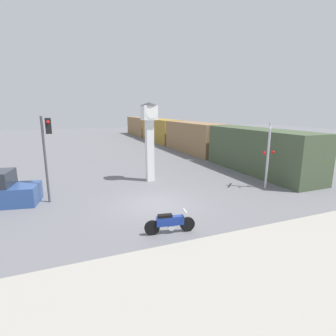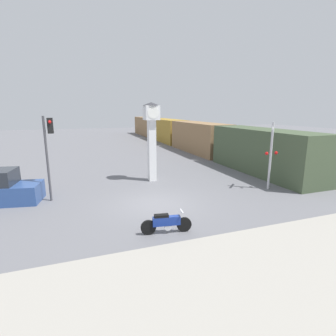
{
  "view_description": "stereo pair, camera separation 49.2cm",
  "coord_description": "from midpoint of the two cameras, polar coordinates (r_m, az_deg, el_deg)",
  "views": [
    {
      "loc": [
        -4.27,
        -12.3,
        4.85
      ],
      "look_at": [
        0.82,
        0.35,
        1.8
      ],
      "focal_mm": 28.0,
      "sensor_mm": 36.0,
      "label": 1
    },
    {
      "loc": [
        -3.81,
        -12.47,
        4.85
      ],
      "look_at": [
        0.82,
        0.35,
        1.8
      ],
      "focal_mm": 28.0,
      "sensor_mm": 36.0,
      "label": 2
    }
  ],
  "objects": [
    {
      "name": "ground_plane",
      "position": [
        13.9,
        -3.64,
        -7.85
      ],
      "size": [
        120.0,
        120.0,
        0.0
      ],
      "primitive_type": "plane",
      "color": "slate"
    },
    {
      "name": "sidewalk_strip",
      "position": [
        8.06,
        14.65,
        -24.42
      ],
      "size": [
        36.0,
        6.0,
        0.1
      ],
      "color": "#9E998E",
      "rests_on": "ground_plane"
    },
    {
      "name": "motorcycle",
      "position": [
        10.66,
        -0.95,
        -11.86
      ],
      "size": [
        2.05,
        0.53,
        0.91
      ],
      "rotation": [
        0.0,
        0.0,
        -0.16
      ],
      "color": "black",
      "rests_on": "ground_plane"
    },
    {
      "name": "clock_tower",
      "position": [
        17.81,
        -4.88,
        8.16
      ],
      "size": [
        1.14,
        1.14,
        5.32
      ],
      "color": "white",
      "rests_on": "ground_plane"
    },
    {
      "name": "freight_train",
      "position": [
        35.79,
        1.15,
        7.55
      ],
      "size": [
        2.8,
        43.62,
        3.4
      ],
      "color": "#425138",
      "rests_on": "ground_plane"
    },
    {
      "name": "traffic_light",
      "position": [
        14.97,
        -25.75,
        4.66
      ],
      "size": [
        0.5,
        0.35,
        4.54
      ],
      "color": "#47474C",
      "rests_on": "ground_plane"
    },
    {
      "name": "railroad_crossing_signal",
      "position": [
        17.2,
        20.22,
        3.11
      ],
      "size": [
        0.9,
        0.82,
        4.13
      ],
      "color": "#B7B7BC",
      "rests_on": "ground_plane"
    }
  ]
}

